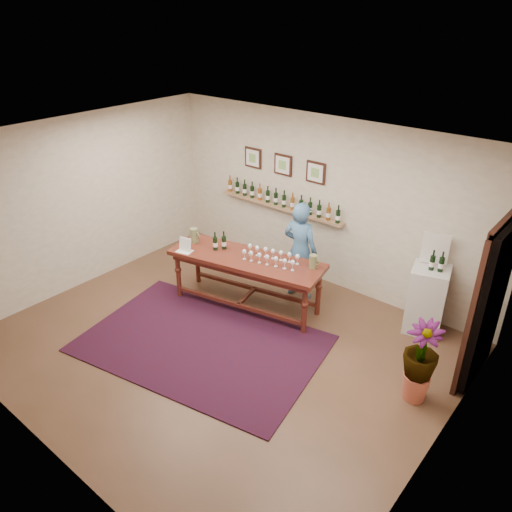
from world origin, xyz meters
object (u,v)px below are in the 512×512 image
Objects in this scene: person at (300,251)px; display_pedestal at (426,299)px; tasting_table at (246,265)px; potted_plant at (420,362)px.

display_pedestal is at bearing -173.37° from person.
person is at bearing 47.79° from tasting_table.
person reaches higher than display_pedestal.
potted_plant is (0.51, -1.44, 0.05)m from display_pedestal.
person is at bearing 156.83° from potted_plant.
display_pedestal is at bearing 13.71° from tasting_table.
person is (-2.47, 1.06, 0.26)m from potted_plant.
tasting_table is at bearing 174.61° from potted_plant.
potted_plant is at bearing 152.47° from person.
person is (0.45, 0.78, 0.09)m from tasting_table.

